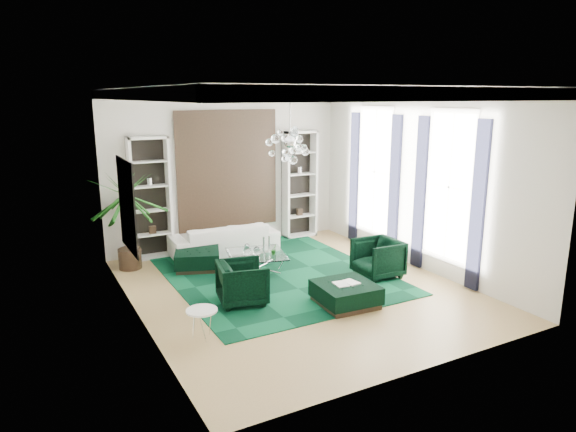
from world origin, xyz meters
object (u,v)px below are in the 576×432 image
armchair_right (378,258)px  coffee_table (256,263)px  ottoman_front (346,294)px  ottoman_side (197,259)px  armchair_left (242,283)px  side_table (202,324)px  palm (126,208)px  sofa (224,239)px

armchair_right → coffee_table: (-2.10, 1.45, -0.19)m
armchair_right → ottoman_front: (-1.43, -0.92, -0.20)m
ottoman_side → armchair_left: bearing=-87.1°
side_table → ottoman_front: bearing=0.8°
coffee_table → palm: palm is taller
armchair_right → sofa: bearing=-141.3°
armchair_right → coffee_table: armchair_right is taller
armchair_left → coffee_table: (0.93, 1.41, -0.19)m
coffee_table → ottoman_side: ottoman_side is taller
palm → side_table: bearing=-85.8°
coffee_table → ottoman_front: size_ratio=1.19×
coffee_table → ottoman_front: (0.66, -2.37, -0.00)m
coffee_table → side_table: (-2.04, -2.41, 0.03)m
sofa → palm: palm is taller
coffee_table → side_table: side_table is taller
ottoman_front → side_table: side_table is taller
coffee_table → sofa: bearing=94.9°
palm → ottoman_front: bearing=-52.5°
ottoman_front → armchair_right: bearing=32.7°
side_table → coffee_table: bearing=49.7°
coffee_table → palm: (-2.33, 1.52, 1.14)m
sofa → ottoman_side: 1.18m
sofa → palm: bearing=2.4°
palm → armchair_left: bearing=-64.5°
coffee_table → armchair_left: bearing=-123.4°
ottoman_front → coffee_table: bearing=105.6°
sofa → armchair_right: bearing=128.8°
sofa → side_table: size_ratio=5.16×
sofa → side_table: sofa is taller
armchair_right → ottoman_front: 1.72m
armchair_right → coffee_table: 2.56m
sofa → armchair_left: size_ratio=2.93×
ottoman_front → palm: palm is taller
ottoman_side → ottoman_front: bearing=-61.8°
armchair_left → armchair_right: 3.03m
sofa → ottoman_front: 3.99m
coffee_table → palm: 3.00m
ottoman_side → palm: 1.86m
coffee_table → ottoman_front: 2.46m
palm → armchair_right: bearing=-33.9°
armchair_right → side_table: (-4.14, -0.96, -0.17)m
armchair_right → side_table: bearing=-75.0°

